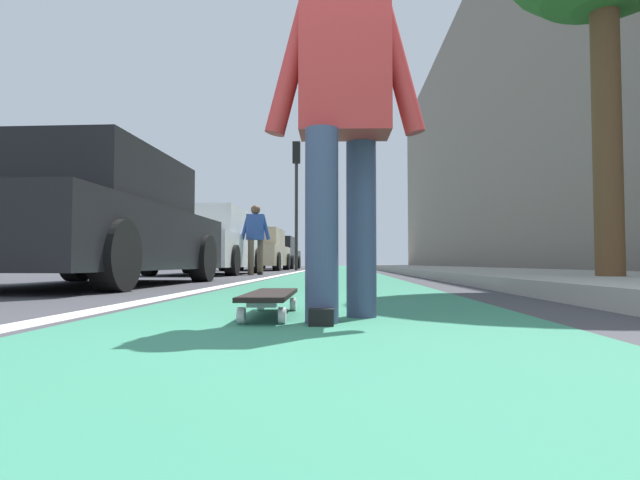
{
  "coord_description": "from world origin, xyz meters",
  "views": [
    {
      "loc": [
        -1.06,
        -0.13,
        0.25
      ],
      "look_at": [
        8.14,
        0.26,
        0.66
      ],
      "focal_mm": 29.91,
      "sensor_mm": 36.0,
      "label": 1
    }
  ],
  "objects": [
    {
      "name": "ground_plane",
      "position": [
        10.0,
        0.0,
        0.0
      ],
      "size": [
        80.0,
        80.0,
        0.0
      ],
      "primitive_type": "plane",
      "color": "#38383D"
    },
    {
      "name": "bike_lane_paint",
      "position": [
        24.0,
        0.0,
        0.0
      ],
      "size": [
        56.0,
        2.04,
        0.0
      ],
      "primitive_type": "cube",
      "color": "#2D7256",
      "rests_on": "ground"
    },
    {
      "name": "lane_stripe_white",
      "position": [
        20.0,
        1.17,
        0.0
      ],
      "size": [
        52.0,
        0.16,
        0.01
      ],
      "primitive_type": "cube",
      "color": "silver",
      "rests_on": "ground"
    },
    {
      "name": "sidewalk_curb",
      "position": [
        18.0,
        -3.11,
        0.06
      ],
      "size": [
        52.0,
        3.2,
        0.13
      ],
      "primitive_type": "cube",
      "color": "#9E9B93",
      "rests_on": "ground"
    },
    {
      "name": "building_facade",
      "position": [
        22.0,
        -6.03,
        5.93
      ],
      "size": [
        40.0,
        1.2,
        11.85
      ],
      "primitive_type": "cube",
      "color": "gray",
      "rests_on": "ground"
    },
    {
      "name": "skateboard",
      "position": [
        1.43,
        0.21,
        0.09
      ],
      "size": [
        0.84,
        0.21,
        0.11
      ],
      "color": "white",
      "rests_on": "ground"
    },
    {
      "name": "skater_person",
      "position": [
        1.28,
        -0.13,
        0.94
      ],
      "size": [
        0.46,
        0.72,
        1.64
      ],
      "color": "#384260",
      "rests_on": "ground"
    },
    {
      "name": "parked_car_near",
      "position": [
        4.82,
        2.71,
        0.71
      ],
      "size": [
        4.33,
        2.09,
        1.48
      ],
      "color": "black",
      "rests_on": "ground"
    },
    {
      "name": "parked_car_mid",
      "position": [
        10.87,
        2.92,
        0.7
      ],
      "size": [
        4.5,
        1.91,
        1.47
      ],
      "color": "silver",
      "rests_on": "ground"
    },
    {
      "name": "parked_car_far",
      "position": [
        17.83,
        2.92,
        0.71
      ],
      "size": [
        4.35,
        2.07,
        1.47
      ],
      "color": "tan",
      "rests_on": "ground"
    },
    {
      "name": "parked_car_end",
      "position": [
        23.47,
        2.94,
        0.7
      ],
      "size": [
        4.47,
        2.04,
        1.46
      ],
      "color": "black",
      "rests_on": "ground"
    },
    {
      "name": "traffic_light",
      "position": [
        18.55,
        1.57,
        3.27
      ],
      "size": [
        0.33,
        0.28,
        4.78
      ],
      "color": "#2D2D2D",
      "rests_on": "ground"
    },
    {
      "name": "pedestrian_distant",
      "position": [
        10.48,
        1.76,
        0.87
      ],
      "size": [
        0.43,
        0.67,
        1.53
      ],
      "color": "brown",
      "rests_on": "ground"
    }
  ]
}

